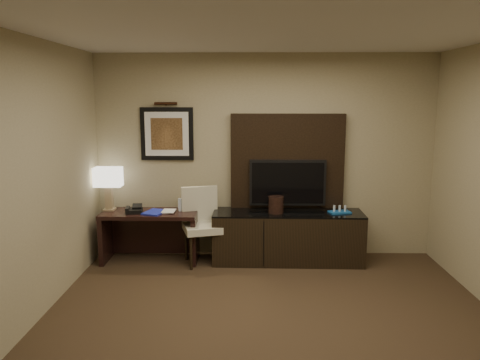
{
  "coord_description": "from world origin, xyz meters",
  "views": [
    {
      "loc": [
        -0.22,
        -3.73,
        2.14
      ],
      "look_at": [
        -0.32,
        1.8,
        1.15
      ],
      "focal_mm": 35.0,
      "sensor_mm": 36.0,
      "label": 1
    }
  ],
  "objects_px": {
    "table_lamp": "(109,189)",
    "water_bottle": "(180,205)",
    "tv": "(287,183)",
    "desk_phone": "(134,209)",
    "credenza": "(288,237)",
    "desk_chair": "(203,227)",
    "desk": "(150,236)",
    "ice_bucket": "(276,205)",
    "minibar_tray": "(340,209)"
  },
  "relations": [
    {
      "from": "credenza",
      "to": "minibar_tray",
      "type": "bearing_deg",
      "value": -1.06
    },
    {
      "from": "ice_bucket",
      "to": "minibar_tray",
      "type": "distance_m",
      "value": 0.82
    },
    {
      "from": "credenza",
      "to": "tv",
      "type": "distance_m",
      "value": 0.71
    },
    {
      "from": "credenza",
      "to": "table_lamp",
      "type": "distance_m",
      "value": 2.42
    },
    {
      "from": "desk_phone",
      "to": "minibar_tray",
      "type": "relative_size",
      "value": 0.77
    },
    {
      "from": "credenza",
      "to": "table_lamp",
      "type": "relative_size",
      "value": 3.39
    },
    {
      "from": "desk",
      "to": "desk_phone",
      "type": "relative_size",
      "value": 6.01
    },
    {
      "from": "desk_chair",
      "to": "desk_phone",
      "type": "distance_m",
      "value": 0.91
    },
    {
      "from": "desk_chair",
      "to": "desk_phone",
      "type": "height_order",
      "value": "desk_chair"
    },
    {
      "from": "tv",
      "to": "minibar_tray",
      "type": "relative_size",
      "value": 3.72
    },
    {
      "from": "water_bottle",
      "to": "desk_chair",
      "type": "bearing_deg",
      "value": -26.29
    },
    {
      "from": "desk_chair",
      "to": "minibar_tray",
      "type": "bearing_deg",
      "value": -14.18
    },
    {
      "from": "desk",
      "to": "ice_bucket",
      "type": "height_order",
      "value": "ice_bucket"
    },
    {
      "from": "tv",
      "to": "water_bottle",
      "type": "xyz_separation_m",
      "value": [
        -1.41,
        -0.13,
        -0.28
      ]
    },
    {
      "from": "water_bottle",
      "to": "desk_phone",
      "type": "bearing_deg",
      "value": -168.51
    },
    {
      "from": "credenza",
      "to": "desk_chair",
      "type": "bearing_deg",
      "value": -174.27
    },
    {
      "from": "credenza",
      "to": "minibar_tray",
      "type": "xyz_separation_m",
      "value": [
        0.66,
        -0.02,
        0.38
      ]
    },
    {
      "from": "desk_chair",
      "to": "table_lamp",
      "type": "height_order",
      "value": "table_lamp"
    },
    {
      "from": "credenza",
      "to": "tv",
      "type": "bearing_deg",
      "value": 90.37
    },
    {
      "from": "desk",
      "to": "ice_bucket",
      "type": "xyz_separation_m",
      "value": [
        1.64,
        -0.04,
        0.44
      ]
    },
    {
      "from": "desk_phone",
      "to": "ice_bucket",
      "type": "xyz_separation_m",
      "value": [
        1.82,
        0.02,
        0.06
      ]
    },
    {
      "from": "credenza",
      "to": "water_bottle",
      "type": "height_order",
      "value": "water_bottle"
    },
    {
      "from": "credenza",
      "to": "desk_phone",
      "type": "distance_m",
      "value": 2.02
    },
    {
      "from": "credenza",
      "to": "table_lamp",
      "type": "xyz_separation_m",
      "value": [
        -2.34,
        0.08,
        0.62
      ]
    },
    {
      "from": "credenza",
      "to": "water_bottle",
      "type": "relative_size",
      "value": 11.87
    },
    {
      "from": "tv",
      "to": "water_bottle",
      "type": "height_order",
      "value": "tv"
    },
    {
      "from": "table_lamp",
      "to": "ice_bucket",
      "type": "relative_size",
      "value": 2.65
    },
    {
      "from": "minibar_tray",
      "to": "desk_chair",
      "type": "bearing_deg",
      "value": -177.84
    },
    {
      "from": "desk",
      "to": "table_lamp",
      "type": "bearing_deg",
      "value": 171.7
    },
    {
      "from": "desk_phone",
      "to": "credenza",
      "type": "bearing_deg",
      "value": -6.18
    },
    {
      "from": "credenza",
      "to": "table_lamp",
      "type": "bearing_deg",
      "value": 178.97
    },
    {
      "from": "table_lamp",
      "to": "water_bottle",
      "type": "xyz_separation_m",
      "value": [
        0.93,
        -0.02,
        -0.2
      ]
    },
    {
      "from": "desk_chair",
      "to": "minibar_tray",
      "type": "xyz_separation_m",
      "value": [
        1.76,
        0.07,
        0.22
      ]
    },
    {
      "from": "desk",
      "to": "minibar_tray",
      "type": "distance_m",
      "value": 2.49
    },
    {
      "from": "credenza",
      "to": "water_bottle",
      "type": "bearing_deg",
      "value": 178.51
    },
    {
      "from": "minibar_tray",
      "to": "desk",
      "type": "bearing_deg",
      "value": 179.44
    },
    {
      "from": "credenza",
      "to": "ice_bucket",
      "type": "height_order",
      "value": "ice_bucket"
    },
    {
      "from": "tv",
      "to": "water_bottle",
      "type": "distance_m",
      "value": 1.44
    },
    {
      "from": "tv",
      "to": "desk_phone",
      "type": "height_order",
      "value": "tv"
    },
    {
      "from": "water_bottle",
      "to": "ice_bucket",
      "type": "bearing_deg",
      "value": -4.53
    },
    {
      "from": "water_bottle",
      "to": "ice_bucket",
      "type": "height_order",
      "value": "ice_bucket"
    },
    {
      "from": "desk",
      "to": "table_lamp",
      "type": "distance_m",
      "value": 0.83
    },
    {
      "from": "desk",
      "to": "ice_bucket",
      "type": "relative_size",
      "value": 5.75
    },
    {
      "from": "tv",
      "to": "desk_phone",
      "type": "bearing_deg",
      "value": -172.96
    },
    {
      "from": "desk_chair",
      "to": "water_bottle",
      "type": "distance_m",
      "value": 0.43
    },
    {
      "from": "desk",
      "to": "credenza",
      "type": "distance_m",
      "value": 1.8
    },
    {
      "from": "minibar_tray",
      "to": "tv",
      "type": "bearing_deg",
      "value": 161.96
    },
    {
      "from": "credenza",
      "to": "tv",
      "type": "xyz_separation_m",
      "value": [
        0.0,
        0.19,
        0.69
      ]
    },
    {
      "from": "credenza",
      "to": "minibar_tray",
      "type": "relative_size",
      "value": 7.2
    },
    {
      "from": "desk_chair",
      "to": "ice_bucket",
      "type": "distance_m",
      "value": 0.98
    }
  ]
}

